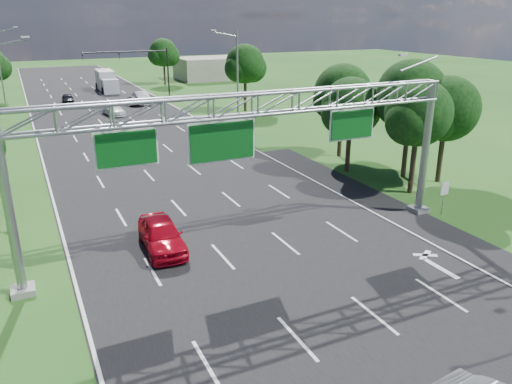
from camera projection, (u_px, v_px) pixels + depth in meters
ground at (160, 161)px, 41.64m from camera, size 220.00×220.00×0.00m
road at (160, 161)px, 41.64m from camera, size 18.00×180.00×0.02m
road_flare at (381, 204)px, 32.18m from camera, size 3.00×30.00×0.02m
sign_gantry at (256, 116)px, 24.16m from camera, size 23.50×1.00×9.56m
regulatory_sign at (444, 192)px, 30.00m from camera, size 0.60×0.08×2.10m
traffic_signal at (144, 61)px, 72.72m from camera, size 12.21×0.24×7.00m
streetlight_l_far at (1, 64)px, 64.95m from camera, size 2.97×0.22×10.16m
streetlight_r_mid at (236, 75)px, 52.87m from camera, size 2.97×0.22×10.16m
tree_cluster_right at (391, 105)px, 36.68m from camera, size 9.91×14.60×8.68m
tree_verge_rd at (245, 66)px, 61.63m from camera, size 5.76×4.80×8.28m
tree_verge_re at (164, 54)px, 86.47m from camera, size 5.76×4.80×7.84m
building_right at (210, 68)px, 94.94m from camera, size 12.00×9.00×4.00m
red_coupe at (162, 235)px, 25.72m from camera, size 2.23×4.94×1.65m
car_queue_a at (113, 109)px, 60.84m from camera, size 2.44×4.84×1.35m
car_queue_b at (135, 101)px, 67.49m from camera, size 2.01×4.11×1.12m
car_queue_c at (68, 99)px, 68.80m from camera, size 1.75×3.88×1.29m
car_queue_d at (142, 98)px, 68.27m from camera, size 1.77×4.99×1.64m
box_truck at (106, 81)px, 80.02m from camera, size 2.62×8.48×3.19m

